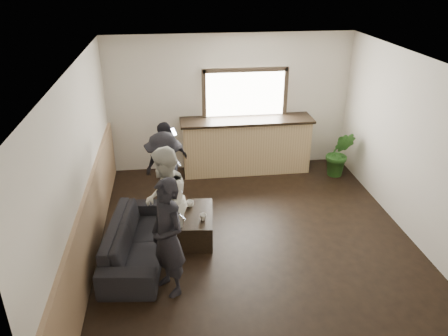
{
  "coord_description": "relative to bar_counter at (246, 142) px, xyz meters",
  "views": [
    {
      "loc": [
        -1.23,
        -5.61,
        4.04
      ],
      "look_at": [
        -0.46,
        0.4,
        1.17
      ],
      "focal_mm": 35.0,
      "sensor_mm": 36.0,
      "label": 1
    }
  ],
  "objects": [
    {
      "name": "ground",
      "position": [
        -0.3,
        -2.7,
        -0.64
      ],
      "size": [
        5.0,
        6.0,
        0.01
      ],
      "primitive_type": "cube",
      "color": "black"
    },
    {
      "name": "room_shell",
      "position": [
        -1.04,
        -2.7,
        0.83
      ],
      "size": [
        5.01,
        6.01,
        2.8
      ],
      "color": "silver",
      "rests_on": "ground"
    },
    {
      "name": "bar_counter",
      "position": [
        0.0,
        0.0,
        0.0
      ],
      "size": [
        2.7,
        0.68,
        2.13
      ],
      "color": "tan",
      "rests_on": "ground"
    },
    {
      "name": "sofa",
      "position": [
        -2.12,
        -2.77,
        -0.35
      ],
      "size": [
        1.02,
        2.1,
        0.59
      ],
      "primitive_type": "imported",
      "rotation": [
        0.0,
        0.0,
        1.46
      ],
      "color": "black",
      "rests_on": "ground"
    },
    {
      "name": "coffee_table",
      "position": [
        -1.22,
        -2.36,
        -0.43
      ],
      "size": [
        0.62,
        1.01,
        0.43
      ],
      "primitive_type": "cube",
      "rotation": [
        0.0,
        0.0,
        -0.1
      ],
      "color": "black",
      "rests_on": "ground"
    },
    {
      "name": "cup_a",
      "position": [
        -1.3,
        -2.13,
        -0.16
      ],
      "size": [
        0.15,
        0.15,
        0.1
      ],
      "primitive_type": "imported",
      "rotation": [
        0.0,
        0.0,
        0.16
      ],
      "color": "silver",
      "rests_on": "coffee_table"
    },
    {
      "name": "cup_b",
      "position": [
        -1.12,
        -2.56,
        -0.16
      ],
      "size": [
        0.11,
        0.11,
        0.1
      ],
      "primitive_type": "imported",
      "rotation": [
        0.0,
        0.0,
        6.22
      ],
      "color": "silver",
      "rests_on": "coffee_table"
    },
    {
      "name": "potted_plant",
      "position": [
        1.85,
        -0.51,
        -0.15
      ],
      "size": [
        0.67,
        0.61,
        0.99
      ],
      "primitive_type": "imported",
      "rotation": [
        0.0,
        0.0,
        -0.38
      ],
      "color": "#2D6623",
      "rests_on": "ground"
    },
    {
      "name": "person_a",
      "position": [
        -1.65,
        -3.58,
        0.19
      ],
      "size": [
        0.66,
        0.72,
        1.66
      ],
      "rotation": [
        0.0,
        0.0,
        -1.02
      ],
      "color": "black",
      "rests_on": "ground"
    },
    {
      "name": "person_b",
      "position": [
        -1.67,
        -2.65,
        0.2
      ],
      "size": [
        0.73,
        0.89,
        1.68
      ],
      "rotation": [
        0.0,
        0.0,
        -1.69
      ],
      "color": "beige",
      "rests_on": "ground"
    },
    {
      "name": "person_c",
      "position": [
        -1.67,
        -1.91,
        0.18
      ],
      "size": [
        0.69,
        1.1,
        1.64
      ],
      "rotation": [
        0.0,
        0.0,
        -1.65
      ],
      "color": "black",
      "rests_on": "ground"
    },
    {
      "name": "person_d",
      "position": [
        -1.63,
        -1.18,
        0.14
      ],
      "size": [
        0.94,
        0.89,
        1.56
      ],
      "rotation": [
        0.0,
        0.0,
        -2.43
      ],
      "color": "black",
      "rests_on": "ground"
    }
  ]
}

